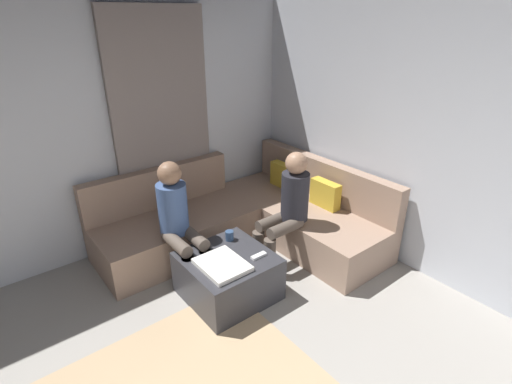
{
  "coord_description": "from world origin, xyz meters",
  "views": [
    {
      "loc": [
        1.02,
        -0.47,
        2.41
      ],
      "look_at": [
        -1.63,
        1.63,
        0.85
      ],
      "focal_mm": 27.28,
      "sensor_mm": 36.0,
      "label": 1
    }
  ],
  "objects_px": {
    "sectional_couch": "(248,219)",
    "game_remote": "(259,256)",
    "person_on_couch_back": "(288,206)",
    "ottoman": "(228,276)",
    "coffee_mug": "(229,236)",
    "person_on_couch_side": "(178,219)"
  },
  "relations": [
    {
      "from": "sectional_couch",
      "to": "game_remote",
      "type": "relative_size",
      "value": 17.0
    },
    {
      "from": "sectional_couch",
      "to": "game_remote",
      "type": "bearing_deg",
      "value": -31.92
    },
    {
      "from": "person_on_couch_back",
      "to": "ottoman",
      "type": "bearing_deg",
      "value": 94.99
    },
    {
      "from": "ottoman",
      "to": "person_on_couch_back",
      "type": "distance_m",
      "value": 0.91
    },
    {
      "from": "person_on_couch_back",
      "to": "sectional_couch",
      "type": "bearing_deg",
      "value": 5.45
    },
    {
      "from": "sectional_couch",
      "to": "ottoman",
      "type": "bearing_deg",
      "value": -48.66
    },
    {
      "from": "game_remote",
      "to": "person_on_couch_back",
      "type": "relative_size",
      "value": 0.12
    },
    {
      "from": "coffee_mug",
      "to": "person_on_couch_back",
      "type": "relative_size",
      "value": 0.08
    },
    {
      "from": "game_remote",
      "to": "coffee_mug",
      "type": "bearing_deg",
      "value": -174.29
    },
    {
      "from": "ottoman",
      "to": "coffee_mug",
      "type": "relative_size",
      "value": 8.0
    },
    {
      "from": "game_remote",
      "to": "person_on_couch_back",
      "type": "xyz_separation_m",
      "value": [
        -0.25,
        0.57,
        0.23
      ]
    },
    {
      "from": "sectional_couch",
      "to": "ottoman",
      "type": "xyz_separation_m",
      "value": [
        0.65,
        -0.73,
        -0.07
      ]
    },
    {
      "from": "ottoman",
      "to": "coffee_mug",
      "type": "xyz_separation_m",
      "value": [
        -0.22,
        0.18,
        0.26
      ]
    },
    {
      "from": "person_on_couch_side",
      "to": "coffee_mug",
      "type": "bearing_deg",
      "value": 143.8
    },
    {
      "from": "sectional_couch",
      "to": "person_on_couch_side",
      "type": "bearing_deg",
      "value": -81.03
    },
    {
      "from": "sectional_couch",
      "to": "person_on_couch_back",
      "type": "relative_size",
      "value": 2.12
    },
    {
      "from": "sectional_couch",
      "to": "person_on_couch_side",
      "type": "height_order",
      "value": "person_on_couch_side"
    },
    {
      "from": "game_remote",
      "to": "person_on_couch_back",
      "type": "bearing_deg",
      "value": 113.61
    },
    {
      "from": "coffee_mug",
      "to": "sectional_couch",
      "type": "bearing_deg",
      "value": 127.55
    },
    {
      "from": "ottoman",
      "to": "person_on_couch_side",
      "type": "xyz_separation_m",
      "value": [
        -0.5,
        -0.2,
        0.45
      ]
    },
    {
      "from": "sectional_couch",
      "to": "person_on_couch_back",
      "type": "bearing_deg",
      "value": 5.45
    },
    {
      "from": "sectional_couch",
      "to": "person_on_couch_side",
      "type": "relative_size",
      "value": 2.12
    }
  ]
}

